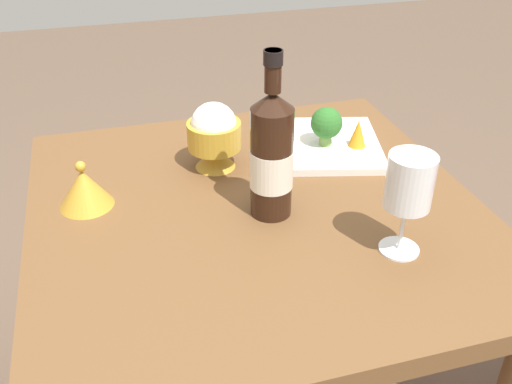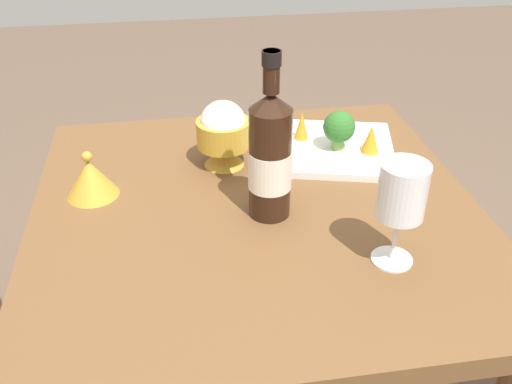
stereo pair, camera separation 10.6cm
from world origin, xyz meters
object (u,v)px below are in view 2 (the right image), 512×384
at_px(broccoli_floret, 339,128).
at_px(carrot_garnish_left, 371,139).
at_px(wine_glass, 402,194).
at_px(rice_bowl_lid, 91,177).
at_px(carrot_garnish_right, 302,125).
at_px(wine_bottle, 270,156).
at_px(rice_bowl, 223,133).
at_px(serving_plate, 335,149).

height_order(broccoli_floret, carrot_garnish_left, broccoli_floret).
height_order(wine_glass, rice_bowl_lid, wine_glass).
height_order(rice_bowl_lid, carrot_garnish_left, rice_bowl_lid).
height_order(broccoli_floret, carrot_garnish_right, broccoli_floret).
xyz_separation_m(broccoli_floret, carrot_garnish_left, (-0.06, 0.02, -0.02)).
bearing_deg(wine_bottle, broccoli_floret, -133.32).
height_order(rice_bowl_lid, carrot_garnish_right, rice_bowl_lid).
bearing_deg(rice_bowl, wine_bottle, 107.49).
relative_size(wine_bottle, rice_bowl_lid, 3.05).
bearing_deg(rice_bowl, carrot_garnish_right, -160.96).
relative_size(rice_bowl_lid, broccoli_floret, 1.17).
distance_m(wine_glass, serving_plate, 0.40).
bearing_deg(rice_bowl_lid, carrot_garnish_left, -174.48).
bearing_deg(rice_bowl, serving_plate, -176.06).
relative_size(rice_bowl, rice_bowl_lid, 1.42).
bearing_deg(carrot_garnish_left, rice_bowl, -4.28).
height_order(rice_bowl, broccoli_floret, rice_bowl).
relative_size(wine_bottle, carrot_garnish_left, 5.03).
bearing_deg(carrot_garnish_left, carrot_garnish_right, -33.18).
distance_m(serving_plate, broccoli_floret, 0.06).
xyz_separation_m(wine_glass, carrot_garnish_left, (-0.08, -0.34, -0.08)).
height_order(wine_bottle, carrot_garnish_left, wine_bottle).
bearing_deg(serving_plate, rice_bowl_lid, 10.63).
xyz_separation_m(wine_glass, rice_bowl, (0.23, -0.36, -0.05)).
xyz_separation_m(rice_bowl_lid, carrot_garnish_left, (-0.57, -0.06, 0.01)).
bearing_deg(wine_glass, wine_bottle, -44.20).
bearing_deg(serving_plate, wine_glass, 88.47).
bearing_deg(carrot_garnish_left, wine_bottle, 34.63).
relative_size(rice_bowl_lid, carrot_garnish_left, 1.65).
distance_m(broccoli_floret, carrot_garnish_left, 0.07).
relative_size(carrot_garnish_left, carrot_garnish_right, 0.97).
bearing_deg(rice_bowl, carrot_garnish_left, 175.72).
relative_size(rice_bowl, carrot_garnish_left, 2.33).
bearing_deg(serving_plate, rice_bowl, 3.94).
bearing_deg(rice_bowl_lid, wine_bottle, 160.35).
bearing_deg(wine_glass, carrot_garnish_right, -82.63).
bearing_deg(wine_bottle, carrot_garnish_right, -114.72).
distance_m(rice_bowl_lid, serving_plate, 0.52).
bearing_deg(serving_plate, carrot_garnish_right, -34.70).
height_order(wine_bottle, carrot_garnish_right, wine_bottle).
height_order(rice_bowl, carrot_garnish_left, rice_bowl).
height_order(wine_glass, carrot_garnish_right, wine_glass).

